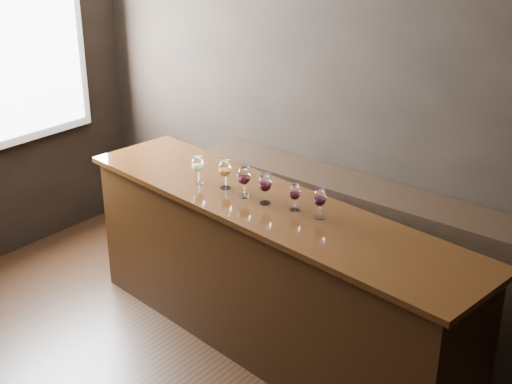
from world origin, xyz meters
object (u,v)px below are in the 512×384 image
Objects in this scene: glass_red_b at (265,183)px; glass_red_c at (295,193)px; back_bar_shelf at (365,252)px; glass_white at (198,165)px; glass_red_d at (320,198)px; bar_counter at (270,279)px; glass_amber at (225,169)px; glass_red_a at (244,177)px.

glass_red_c is at bearing 10.70° from glass_red_b.
glass_red_b reaches higher than back_bar_shelf.
glass_white reaches higher than glass_red_d.
glass_red_d is at bearing -84.38° from back_bar_shelf.
glass_white reaches higher than glass_red_c.
bar_counter is 15.33× the size of glass_red_d.
bar_counter is at bearing 3.61° from glass_white.
glass_amber is 0.57m from glass_red_c.
back_bar_shelf is 1.22m from glass_amber.
glass_amber is 0.75m from glass_red_d.
glass_white is at bearing -170.05° from bar_counter.
glass_red_a is 0.17m from glass_red_b.
bar_counter is 0.69m from glass_red_c.
glass_red_a is (0.38, 0.02, 0.01)m from glass_white.
glass_amber is 0.19m from glass_red_a.
bar_counter is 0.72m from glass_red_a.
glass_white is 0.20m from glass_amber.
glass_red_d is at bearing 11.13° from bar_counter.
glass_red_a is at bearing 3.57° from glass_white.
glass_red_d is at bearing 4.06° from glass_white.
glass_red_c reaches higher than bar_counter.
bar_counter is 0.90m from glass_white.
glass_red_d reaches higher than glass_red_c.
glass_red_d reaches higher than bar_counter.
glass_white reaches higher than bar_counter.
glass_red_a is at bearing -175.61° from glass_red_d.
back_bar_shelf is 1.08m from glass_red_b.
back_bar_shelf is at bearing 75.58° from bar_counter.
bar_counter is 14.49× the size of glass_red_b.
bar_counter is at bearing -175.20° from glass_red_d.
back_bar_shelf is 13.55× the size of glass_red_a.
glass_amber is at bearing 175.88° from glass_red_b.
glass_white is (-0.88, -0.79, 0.69)m from back_bar_shelf.
glass_red_c is (0.76, 0.06, -0.02)m from glass_white.
glass_red_c is (0.57, 0.01, -0.02)m from glass_amber.
glass_red_b is (0.36, -0.03, 0.00)m from glass_amber.
glass_red_b reaches higher than glass_red_d.
glass_red_c is at bearing 4.79° from glass_white.
back_bar_shelf is at bearing 67.35° from glass_red_b.
glass_red_b is 0.21m from glass_red_c.
glass_amber is at bearing -178.70° from glass_red_c.
glass_amber is at bearing -178.77° from glass_red_d.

